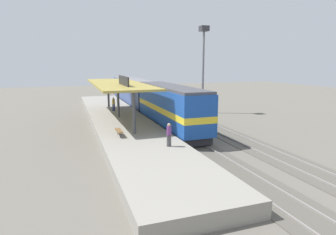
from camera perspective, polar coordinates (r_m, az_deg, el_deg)
name	(u,v)px	position (r m, az deg, el deg)	size (l,w,h in m)	color
ground_plane	(174,121)	(34.22, 1.20, -0.72)	(120.00, 120.00, 0.00)	#666056
track_near	(158,122)	(33.58, -2.00, -0.89)	(3.20, 110.00, 0.16)	#565249
track_far	(194,119)	(35.19, 5.17, -0.39)	(3.20, 110.00, 0.16)	#565249
platform	(119,121)	(32.46, -9.78, -0.70)	(6.00, 44.00, 0.90)	gray
station_canopy	(118,85)	(31.82, -9.99, 6.50)	(5.20, 18.00, 4.70)	#47474C
platform_bench	(119,131)	(23.90, -9.77, -2.63)	(0.44, 1.70, 0.50)	#333338
locomotive	(170,107)	(29.13, 0.49, 2.07)	(2.93, 14.43, 4.44)	#28282D
passenger_carriage_single	(133,92)	(46.36, -7.07, 5.12)	(2.90, 20.00, 4.24)	#28282D
light_mast	(204,51)	(39.76, 7.11, 12.97)	(1.10, 1.10, 11.70)	slate
person_waiting	(114,103)	(36.54, -10.81, 2.78)	(0.34, 0.34, 1.71)	navy
person_walking	(169,134)	(20.54, 0.20, -3.21)	(0.34, 0.34, 1.71)	#4C4C51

